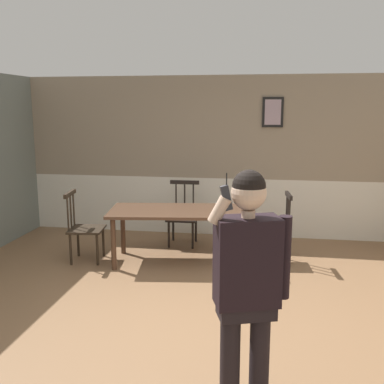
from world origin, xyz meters
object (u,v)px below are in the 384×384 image
at_px(chair_at_table_head, 183,215).
at_px(person_figure, 248,278).
at_px(dining_table, 180,216).
at_px(chair_near_window, 277,230).
at_px(chair_by_doorway, 84,228).

distance_m(chair_at_table_head, person_figure, 4.11).
distance_m(dining_table, chair_near_window, 1.38).
xyz_separation_m(chair_near_window, chair_at_table_head, (-1.45, 0.66, -0.01)).
bearing_deg(chair_near_window, chair_at_table_head, 59.75).
relative_size(chair_near_window, person_figure, 0.57).
xyz_separation_m(chair_near_window, person_figure, (-0.31, -3.25, 0.56)).
bearing_deg(chair_at_table_head, person_figure, 105.36).
bearing_deg(chair_by_doorway, dining_table, 89.74).
bearing_deg(person_figure, chair_by_doorway, -68.28).
bearing_deg(chair_near_window, chair_by_doorway, 91.40).
relative_size(dining_table, chair_at_table_head, 2.03).
distance_m(chair_near_window, chair_by_doorway, 2.72).
bearing_deg(person_figure, chair_at_table_head, -91.45).
bearing_deg(dining_table, chair_at_table_head, 97.03).
xyz_separation_m(dining_table, chair_near_window, (1.35, 0.17, -0.20)).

